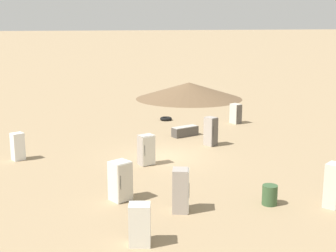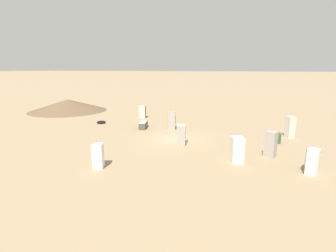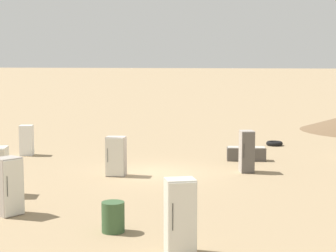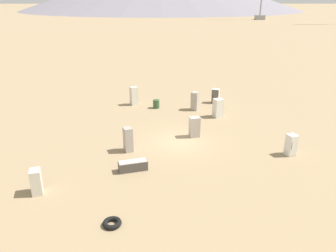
{
  "view_description": "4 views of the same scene",
  "coord_description": "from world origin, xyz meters",
  "px_view_note": "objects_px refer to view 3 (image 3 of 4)",
  "views": [
    {
      "loc": [
        -8.41,
        -24.0,
        7.38
      ],
      "look_at": [
        0.77,
        1.13,
        1.52
      ],
      "focal_mm": 50.0,
      "sensor_mm": 36.0,
      "label": 1
    },
    {
      "loc": [
        -20.41,
        -6.81,
        5.96
      ],
      "look_at": [
        -0.95,
        0.16,
        1.38
      ],
      "focal_mm": 28.0,
      "sensor_mm": 36.0,
      "label": 2
    },
    {
      "loc": [
        8.13,
        -21.93,
        4.62
      ],
      "look_at": [
        0.36,
        0.87,
        1.92
      ],
      "focal_mm": 60.0,
      "sensor_mm": 36.0,
      "label": 3
    },
    {
      "loc": [
        1.22,
        22.69,
        10.34
      ],
      "look_at": [
        0.84,
        -0.05,
        1.3
      ],
      "focal_mm": 35.0,
      "sensor_mm": 36.0,
      "label": 4
    }
  ],
  "objects_px": {
    "discarded_fridge_5": "(8,186)",
    "discarded_fridge_6": "(116,156)",
    "discarded_fridge_4": "(27,140)",
    "scrap_tire": "(274,143)",
    "discarded_fridge_0": "(246,154)",
    "discarded_fridge_2": "(247,151)",
    "discarded_fridge_8": "(180,217)",
    "rusty_barrel": "(113,217)"
  },
  "relations": [
    {
      "from": "discarded_fridge_8",
      "to": "discarded_fridge_5",
      "type": "bearing_deg",
      "value": -45.61
    },
    {
      "from": "discarded_fridge_8",
      "to": "scrap_tire",
      "type": "relative_size",
      "value": 2.01
    },
    {
      "from": "discarded_fridge_0",
      "to": "discarded_fridge_5",
      "type": "xyz_separation_m",
      "value": [
        -5.03,
        -11.91,
        0.56
      ]
    },
    {
      "from": "discarded_fridge_4",
      "to": "scrap_tire",
      "type": "xyz_separation_m",
      "value": [
        11.37,
        7.4,
        -0.64
      ]
    },
    {
      "from": "discarded_fridge_0",
      "to": "discarded_fridge_8",
      "type": "relative_size",
      "value": 1.04
    },
    {
      "from": "discarded_fridge_5",
      "to": "scrap_tire",
      "type": "bearing_deg",
      "value": -174.66
    },
    {
      "from": "discarded_fridge_6",
      "to": "rusty_barrel",
      "type": "relative_size",
      "value": 1.93
    },
    {
      "from": "discarded_fridge_2",
      "to": "discarded_fridge_8",
      "type": "xyz_separation_m",
      "value": [
        0.45,
        -10.79,
        0.04
      ]
    },
    {
      "from": "discarded_fridge_6",
      "to": "discarded_fridge_4",
      "type": "bearing_deg",
      "value": -38.8
    },
    {
      "from": "discarded_fridge_0",
      "to": "discarded_fridge_8",
      "type": "bearing_deg",
      "value": 169.0
    },
    {
      "from": "discarded_fridge_2",
      "to": "scrap_tire",
      "type": "bearing_deg",
      "value": -112.98
    },
    {
      "from": "discarded_fridge_0",
      "to": "rusty_barrel",
      "type": "distance_m",
      "value": 12.57
    },
    {
      "from": "discarded_fridge_2",
      "to": "discarded_fridge_8",
      "type": "height_order",
      "value": "discarded_fridge_8"
    },
    {
      "from": "discarded_fridge_8",
      "to": "scrap_tire",
      "type": "distance_m",
      "value": 19.02
    },
    {
      "from": "discarded_fridge_5",
      "to": "discarded_fridge_6",
      "type": "distance_m",
      "value": 6.61
    },
    {
      "from": "discarded_fridge_5",
      "to": "discarded_fridge_8",
      "type": "distance_m",
      "value": 6.28
    },
    {
      "from": "discarded_fridge_0",
      "to": "discarded_fridge_2",
      "type": "height_order",
      "value": "discarded_fridge_2"
    },
    {
      "from": "discarded_fridge_6",
      "to": "rusty_barrel",
      "type": "xyz_separation_m",
      "value": [
        3.11,
        -7.17,
        -0.39
      ]
    },
    {
      "from": "scrap_tire",
      "to": "discarded_fridge_5",
      "type": "bearing_deg",
      "value": -107.95
    },
    {
      "from": "discarded_fridge_2",
      "to": "rusty_barrel",
      "type": "height_order",
      "value": "discarded_fridge_2"
    },
    {
      "from": "discarded_fridge_6",
      "to": "scrap_tire",
      "type": "bearing_deg",
      "value": -126.32
    },
    {
      "from": "discarded_fridge_4",
      "to": "scrap_tire",
      "type": "height_order",
      "value": "discarded_fridge_4"
    },
    {
      "from": "rusty_barrel",
      "to": "scrap_tire",
      "type": "bearing_deg",
      "value": 84.08
    },
    {
      "from": "discarded_fridge_0",
      "to": "scrap_tire",
      "type": "height_order",
      "value": "discarded_fridge_0"
    },
    {
      "from": "discarded_fridge_2",
      "to": "scrap_tire",
      "type": "relative_size",
      "value": 1.92
    },
    {
      "from": "discarded_fridge_6",
      "to": "discarded_fridge_8",
      "type": "relative_size",
      "value": 0.87
    },
    {
      "from": "discarded_fridge_0",
      "to": "scrap_tire",
      "type": "bearing_deg",
      "value": -21.32
    },
    {
      "from": "discarded_fridge_2",
      "to": "discarded_fridge_4",
      "type": "height_order",
      "value": "discarded_fridge_2"
    },
    {
      "from": "discarded_fridge_5",
      "to": "rusty_barrel",
      "type": "relative_size",
      "value": 2.11
    },
    {
      "from": "discarded_fridge_4",
      "to": "rusty_barrel",
      "type": "bearing_deg",
      "value": -68.24
    },
    {
      "from": "scrap_tire",
      "to": "discarded_fridge_2",
      "type": "bearing_deg",
      "value": -90.1
    },
    {
      "from": "discarded_fridge_6",
      "to": "discarded_fridge_8",
      "type": "bearing_deg",
      "value": 111.65
    },
    {
      "from": "discarded_fridge_0",
      "to": "discarded_fridge_5",
      "type": "relative_size",
      "value": 1.09
    },
    {
      "from": "discarded_fridge_2",
      "to": "rusty_barrel",
      "type": "bearing_deg",
      "value": 56.35
    },
    {
      "from": "discarded_fridge_2",
      "to": "rusty_barrel",
      "type": "relative_size",
      "value": 2.11
    },
    {
      "from": "discarded_fridge_2",
      "to": "discarded_fridge_6",
      "type": "bearing_deg",
      "value": 3.88
    },
    {
      "from": "discarded_fridge_0",
      "to": "discarded_fridge_2",
      "type": "distance_m",
      "value": 2.94
    },
    {
      "from": "discarded_fridge_4",
      "to": "discarded_fridge_2",
      "type": "bearing_deg",
      "value": -24.57
    },
    {
      "from": "discarded_fridge_5",
      "to": "rusty_barrel",
      "type": "xyz_separation_m",
      "value": [
        3.75,
        -0.59,
        -0.47
      ]
    },
    {
      "from": "discarded_fridge_0",
      "to": "discarded_fridge_6",
      "type": "bearing_deg",
      "value": 125.27
    },
    {
      "from": "discarded_fridge_0",
      "to": "scrap_tire",
      "type": "relative_size",
      "value": 2.08
    },
    {
      "from": "discarded_fridge_6",
      "to": "scrap_tire",
      "type": "relative_size",
      "value": 1.75
    }
  ]
}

